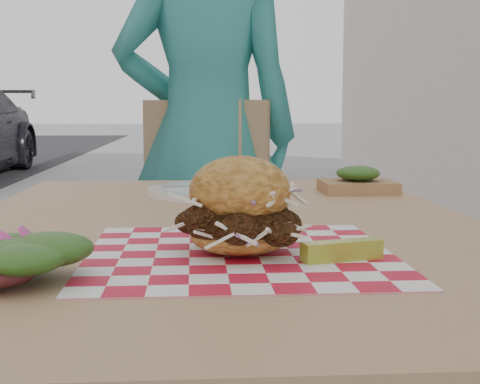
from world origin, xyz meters
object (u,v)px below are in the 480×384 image
Objects in this scene: patio_table at (221,272)px; sandwich at (240,211)px; diner at (207,136)px; patio_chair at (216,226)px.

sandwich is at bearing -86.86° from patio_table.
patio_table is at bearing 91.75° from diner.
patio_chair is 1.34m from sandwich.
diner is at bearing 125.33° from patio_chair.
patio_table is at bearing -73.97° from patio_chair.
diner is 1.39× the size of patio_table.
sandwich is (0.01, -1.40, -0.03)m from diner.
sandwich is at bearing 92.30° from diner.
patio_table is at bearing 93.14° from sandwich.
diner reaches higher than patio_table.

